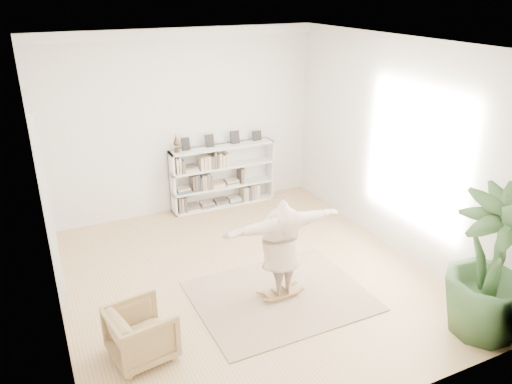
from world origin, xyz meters
The scene contains 9 objects.
floor centered at (0.00, 0.00, 0.00)m, with size 6.00×6.00×0.00m, color tan.
room_shell centered at (0.00, 2.94, 3.51)m, with size 6.00×6.00×6.00m.
doors centered at (-2.70, 1.30, 1.40)m, with size 0.09×1.78×2.92m.
bookshelf centered at (0.74, 2.82, 0.64)m, with size 2.20×0.35×1.64m.
armchair centered at (-1.91, -1.08, 0.34)m, with size 0.74×0.76×0.69m, color tan.
rug centered at (0.25, -0.69, 0.01)m, with size 2.50×2.00×0.02m, color tan.
rocker_board centered at (0.25, -0.69, 0.06)m, with size 0.47×0.28×0.10m.
person centered at (0.25, -0.69, 0.87)m, with size 1.85×0.50×1.51m, color #C3A892.
houseplant centered at (2.30, -2.55, 1.02)m, with size 1.14×1.14×2.03m, color #2C4B25.
Camera 1 is at (-2.77, -6.21, 4.32)m, focal length 35.00 mm.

